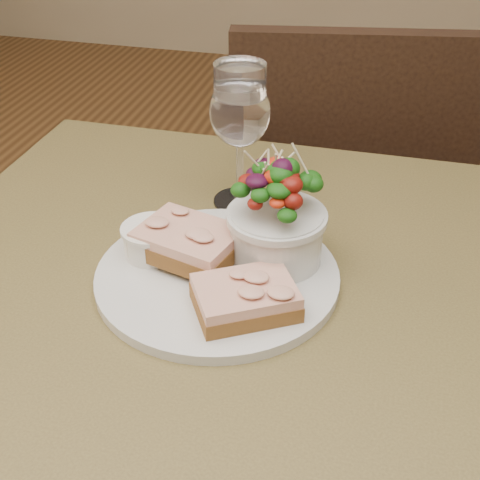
% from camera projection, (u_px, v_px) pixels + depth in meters
% --- Properties ---
extents(cafe_table, '(0.80, 0.80, 0.75)m').
position_uv_depth(cafe_table, '(234.00, 372.00, 0.77)').
color(cafe_table, '#4D4021').
rests_on(cafe_table, ground).
extents(chair_far, '(0.49, 0.49, 0.90)m').
position_uv_depth(chair_far, '(331.00, 279.00, 1.51)').
color(chair_far, black).
rests_on(chair_far, ground).
extents(dinner_plate, '(0.27, 0.27, 0.01)m').
position_uv_depth(dinner_plate, '(217.00, 276.00, 0.74)').
color(dinner_plate, silver).
rests_on(dinner_plate, cafe_table).
extents(sandwich_front, '(0.13, 0.12, 0.03)m').
position_uv_depth(sandwich_front, '(245.00, 298.00, 0.68)').
color(sandwich_front, '#552D16').
rests_on(sandwich_front, dinner_plate).
extents(sandwich_back, '(0.13, 0.11, 0.03)m').
position_uv_depth(sandwich_back, '(189.00, 242.00, 0.75)').
color(sandwich_back, '#552D16').
rests_on(sandwich_back, dinner_plate).
extents(ramekin, '(0.06, 0.06, 0.04)m').
position_uv_depth(ramekin, '(152.00, 239.00, 0.76)').
color(ramekin, white).
rests_on(ramekin, dinner_plate).
extents(salad_bowl, '(0.10, 0.10, 0.13)m').
position_uv_depth(salad_bowl, '(277.00, 214.00, 0.73)').
color(salad_bowl, silver).
rests_on(salad_bowl, dinner_plate).
extents(garnish, '(0.05, 0.04, 0.02)m').
position_uv_depth(garnish, '(179.00, 221.00, 0.81)').
color(garnish, '#0C370A').
rests_on(garnish, dinner_plate).
extents(wine_glass, '(0.08, 0.08, 0.18)m').
position_uv_depth(wine_glass, '(240.00, 116.00, 0.82)').
color(wine_glass, white).
rests_on(wine_glass, cafe_table).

